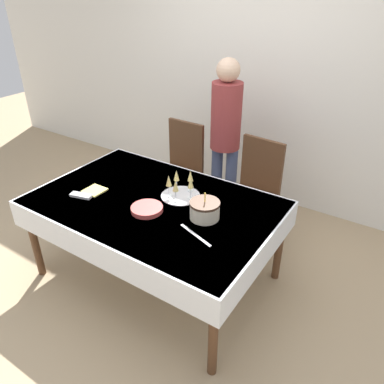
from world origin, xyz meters
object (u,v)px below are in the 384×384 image
Objects in this scene: birthday_cake at (205,210)px; champagne_tray at (180,186)px; dining_chair_far_left at (180,166)px; dining_chair_far_right at (254,188)px; plate_stack_main at (147,209)px; person_standing at (226,129)px.

birthday_cake reaches higher than champagne_tray.
dining_chair_far_right is at bearing -0.02° from dining_chair_far_left.
person_standing reaches higher than plate_stack_main.
champagne_tray reaches higher than plate_stack_main.
person_standing reaches higher than dining_chair_far_right.
person_standing is (-0.43, 1.07, 0.17)m from birthday_cake.
dining_chair_far_right is 0.61m from person_standing.
dining_chair_far_left is at bearing 125.31° from champagne_tray.
champagne_tray is at bearing -82.69° from person_standing.
champagne_tray is at bearing 153.47° from birthday_cake.
dining_chair_far_left is 1.24m from birthday_cake.
dining_chair_far_right reaches higher than plate_stack_main.
plate_stack_main is 0.14× the size of person_standing.
birthday_cake is at bearing 21.46° from plate_stack_main.
dining_chair_far_right is 0.92m from birthday_cake.
person_standing is (-0.40, 0.18, 0.42)m from dining_chair_far_right.
person_standing reaches higher than dining_chair_far_left.
birthday_cake is at bearing -68.19° from person_standing.
person_standing reaches higher than champagne_tray.
birthday_cake is (0.83, -0.89, 0.25)m from dining_chair_far_left.
plate_stack_main is 1.24m from person_standing.
dining_chair_far_right is at bearing 91.46° from birthday_cake.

